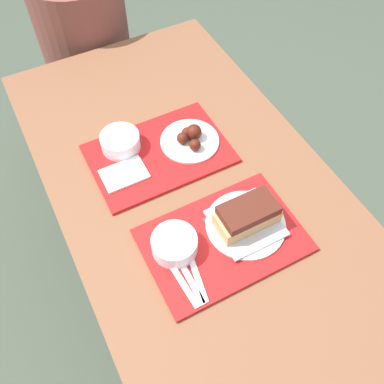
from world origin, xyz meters
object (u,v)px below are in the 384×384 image
(brisket_sandwich_plate, at_px, (247,218))
(bowl_coleslaw_far, at_px, (120,141))
(wings_plate_far, at_px, (190,138))
(tray_near, at_px, (223,240))
(tray_far, at_px, (159,154))
(bowl_coleslaw_near, at_px, (174,244))
(person_seated_across, at_px, (82,24))

(brisket_sandwich_plate, bearing_deg, bowl_coleslaw_far, 114.81)
(bowl_coleslaw_far, height_order, wings_plate_far, wings_plate_far)
(wings_plate_far, bearing_deg, bowl_coleslaw_far, 158.14)
(tray_near, height_order, tray_far, same)
(tray_far, bearing_deg, tray_near, -86.13)
(tray_far, bearing_deg, bowl_coleslaw_near, -108.00)
(tray_near, distance_m, bowl_coleslaw_far, 0.47)
(brisket_sandwich_plate, distance_m, bowl_coleslaw_far, 0.48)
(tray_near, relative_size, brisket_sandwich_plate, 1.93)
(bowl_coleslaw_near, height_order, brisket_sandwich_plate, brisket_sandwich_plate)
(bowl_coleslaw_near, relative_size, wings_plate_far, 0.65)
(tray_near, distance_m, bowl_coleslaw_near, 0.14)
(brisket_sandwich_plate, bearing_deg, tray_near, -173.09)
(tray_near, height_order, bowl_coleslaw_near, bowl_coleslaw_near)
(bowl_coleslaw_far, relative_size, person_seated_across, 0.19)
(bowl_coleslaw_near, bearing_deg, bowl_coleslaw_far, 88.60)
(bowl_coleslaw_far, bearing_deg, wings_plate_far, -21.86)
(bowl_coleslaw_near, xyz_separation_m, person_seated_across, (0.13, 1.17, -0.06))
(tray_far, xyz_separation_m, person_seated_across, (0.02, 0.84, -0.03))
(bowl_coleslaw_near, xyz_separation_m, wings_plate_far, (0.22, 0.33, -0.01))
(tray_near, xyz_separation_m, person_seated_across, (-0.00, 1.21, -0.03))
(tray_far, relative_size, bowl_coleslaw_near, 3.50)
(wings_plate_far, height_order, person_seated_across, person_seated_across)
(tray_near, distance_m, person_seated_across, 1.21)
(bowl_coleslaw_near, distance_m, brisket_sandwich_plate, 0.21)
(brisket_sandwich_plate, bearing_deg, person_seated_across, 93.98)
(tray_near, bearing_deg, tray_far, 93.87)
(tray_far, relative_size, person_seated_across, 0.66)
(person_seated_across, bearing_deg, bowl_coleslaw_near, -96.29)
(tray_near, bearing_deg, brisket_sandwich_plate, 6.91)
(brisket_sandwich_plate, relative_size, bowl_coleslaw_far, 1.82)
(tray_near, xyz_separation_m, bowl_coleslaw_near, (-0.13, 0.03, 0.04))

